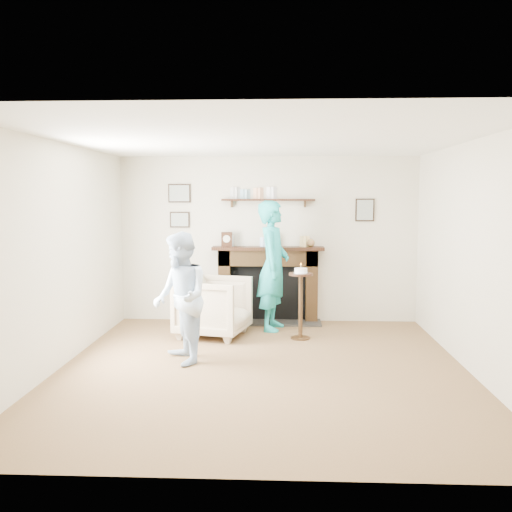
% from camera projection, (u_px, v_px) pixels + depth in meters
% --- Properties ---
extents(ground, '(5.00, 5.00, 0.00)m').
position_uv_depth(ground, '(262.00, 368.00, 6.31)').
color(ground, brown).
rests_on(ground, ground).
extents(room_shell, '(4.54, 5.02, 2.52)m').
position_uv_depth(room_shell, '(264.00, 219.00, 6.83)').
color(room_shell, beige).
rests_on(room_shell, ground).
extents(armchair, '(1.07, 1.06, 0.81)m').
position_uv_depth(armchair, '(214.00, 336.00, 7.79)').
color(armchair, tan).
rests_on(armchair, ground).
extents(man, '(0.82, 0.90, 1.50)m').
position_uv_depth(man, '(181.00, 363.00, 6.53)').
color(man, '#ABC1D6').
rests_on(man, ground).
extents(woman, '(0.54, 0.73, 1.84)m').
position_uv_depth(woman, '(273.00, 329.00, 8.20)').
color(woman, '#20B7B4').
rests_on(woman, ground).
extents(pedestal_table, '(0.32, 0.32, 1.02)m').
position_uv_depth(pedestal_table, '(301.00, 293.00, 7.58)').
color(pedestal_table, black).
rests_on(pedestal_table, ground).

